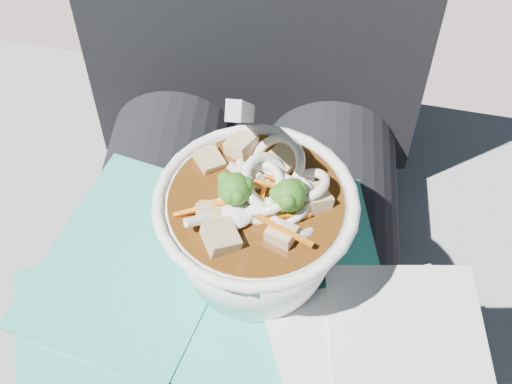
# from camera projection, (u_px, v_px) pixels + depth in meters

# --- Properties ---
(stone_ledge) EXTENTS (1.06, 0.63, 0.48)m
(stone_ledge) POSITION_uv_depth(u_px,v_px,m) (249.00, 336.00, 0.98)
(stone_ledge) COLOR gray
(stone_ledge) RESTS_ON ground
(lap) EXTENTS (0.31, 0.48, 0.14)m
(lap) POSITION_uv_depth(u_px,v_px,m) (231.00, 330.00, 0.64)
(lap) COLOR black
(lap) RESTS_ON stone_ledge
(person_body) EXTENTS (0.34, 0.94, 1.02)m
(person_body) POSITION_uv_depth(u_px,v_px,m) (241.00, 234.00, 0.68)
(person_body) COLOR black
(person_body) RESTS_ON ground
(plastic_bag) EXTENTS (0.33, 0.32, 0.01)m
(plastic_bag) POSITION_uv_depth(u_px,v_px,m) (219.00, 313.00, 0.57)
(plastic_bag) COLOR teal
(plastic_bag) RESTS_ON lap
(napkins) EXTENTS (0.19, 0.19, 0.01)m
(napkins) POSITION_uv_depth(u_px,v_px,m) (388.00, 355.00, 0.53)
(napkins) COLOR silver
(napkins) RESTS_ON plastic_bag
(udon_bowl) EXTENTS (0.17, 0.17, 0.19)m
(udon_bowl) POSITION_uv_depth(u_px,v_px,m) (257.00, 224.00, 0.55)
(udon_bowl) COLOR white
(udon_bowl) RESTS_ON plastic_bag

